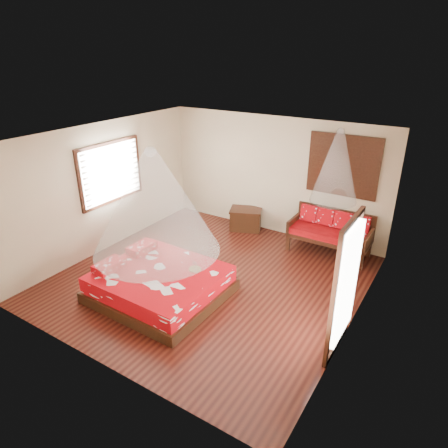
# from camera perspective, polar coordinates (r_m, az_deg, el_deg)

# --- Properties ---
(room) EXTENTS (5.54, 5.54, 2.84)m
(room) POSITION_cam_1_polar(r_m,az_deg,el_deg) (7.34, -2.17, 1.47)
(room) COLOR black
(room) RESTS_ON ground
(bed) EXTENTS (2.22, 2.02, 0.65)m
(bed) POSITION_cam_1_polar(r_m,az_deg,el_deg) (7.47, -9.20, -8.36)
(bed) COLOR black
(bed) RESTS_ON floor
(daybed) EXTENTS (1.74, 0.77, 0.94)m
(daybed) POSITION_cam_1_polar(r_m,az_deg,el_deg) (9.06, 15.00, -0.89)
(daybed) COLOR black
(daybed) RESTS_ON floor
(storage_chest) EXTENTS (0.93, 0.81, 0.53)m
(storage_chest) POSITION_cam_1_polar(r_m,az_deg,el_deg) (9.98, 3.14, 0.73)
(storage_chest) COLOR black
(storage_chest) RESTS_ON floor
(shutter_panel) EXTENTS (1.52, 0.06, 1.32)m
(shutter_panel) POSITION_cam_1_polar(r_m,az_deg,el_deg) (8.90, 16.64, 7.98)
(shutter_panel) COLOR black
(shutter_panel) RESTS_ON wall_back
(window_left) EXTENTS (0.10, 1.74, 1.34)m
(window_left) POSITION_cam_1_polar(r_m,az_deg,el_deg) (9.10, -15.83, 7.09)
(window_left) COLOR black
(window_left) RESTS_ON wall_left
(glazed_door) EXTENTS (0.08, 1.02, 2.16)m
(glazed_door) POSITION_cam_1_polar(r_m,az_deg,el_deg) (6.00, 16.66, -8.75)
(glazed_door) COLOR black
(glazed_door) RESTS_ON floor
(wine_tray) EXTENTS (0.22, 0.22, 0.18)m
(wine_tray) POSITION_cam_1_polar(r_m,az_deg,el_deg) (7.29, -4.19, -6.23)
(wine_tray) COLOR brown
(wine_tray) RESTS_ON bed
(mosquito_net_main) EXTENTS (2.19, 2.19, 1.80)m
(mosquito_net_main) POSITION_cam_1_polar(r_m,az_deg,el_deg) (6.74, -9.96, 3.13)
(mosquito_net_main) COLOR white
(mosquito_net_main) RESTS_ON ceiling
(mosquito_net_daybed) EXTENTS (0.97, 0.97, 1.50)m
(mosquito_net_daybed) POSITION_cam_1_polar(r_m,az_deg,el_deg) (8.44, 15.80, 7.93)
(mosquito_net_daybed) COLOR white
(mosquito_net_daybed) RESTS_ON ceiling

